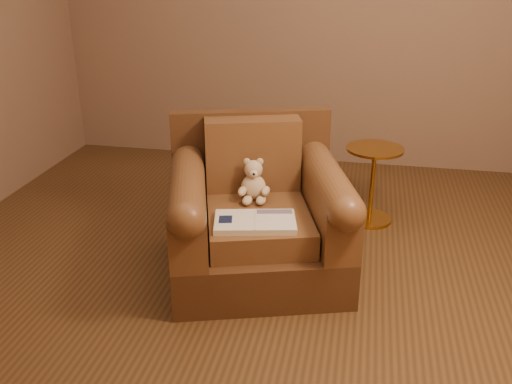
# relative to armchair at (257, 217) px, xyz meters

# --- Properties ---
(floor) EXTENTS (4.00, 4.00, 0.00)m
(floor) POSITION_rel_armchair_xyz_m (-0.06, -0.07, -0.33)
(floor) COLOR brown
(floor) RESTS_ON ground
(armchair) EXTENTS (1.17, 1.14, 0.86)m
(armchair) POSITION_rel_armchair_xyz_m (0.00, 0.00, 0.00)
(armchair) COLOR #4D2F19
(armchair) RESTS_ON floor
(teddy_bear) EXTENTS (0.18, 0.20, 0.25)m
(teddy_bear) POSITION_rel_armchair_xyz_m (-0.03, 0.07, 0.17)
(teddy_bear) COLOR beige
(teddy_bear) RESTS_ON armchair
(guidebook) EXTENTS (0.47, 0.34, 0.03)m
(guidebook) POSITION_rel_armchair_xyz_m (0.04, -0.25, 0.09)
(guidebook) COLOR beige
(guidebook) RESTS_ON armchair
(side_table) EXTENTS (0.38, 0.38, 0.53)m
(side_table) POSITION_rel_armchair_xyz_m (0.64, 0.78, -0.05)
(side_table) COLOR #BB8933
(side_table) RESTS_ON floor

